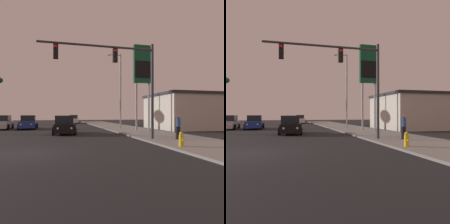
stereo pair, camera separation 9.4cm
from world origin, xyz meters
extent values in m
plane|color=black|center=(0.00, 0.00, 0.00)|extent=(120.00, 120.00, 0.00)
cube|color=gray|center=(9.50, 10.00, 0.06)|extent=(5.00, 60.00, 0.12)
cube|color=beige|center=(18.00, 13.26, 2.00)|extent=(10.00, 8.00, 4.00)
cube|color=#2D2D33|center=(18.00, 13.26, 4.15)|extent=(10.30, 8.30, 0.30)
cube|color=silver|center=(4.66, 33.84, 0.58)|extent=(1.86, 4.22, 0.80)
cube|color=black|center=(4.66, 33.99, 1.33)|extent=(1.63, 2.02, 0.70)
cylinder|color=black|center=(3.76, 32.54, 0.32)|extent=(0.24, 0.64, 0.64)
cylinder|color=black|center=(5.56, 32.54, 0.32)|extent=(0.24, 0.64, 0.64)
cylinder|color=black|center=(3.76, 35.14, 0.32)|extent=(0.24, 0.64, 0.64)
cylinder|color=black|center=(5.56, 35.14, 0.32)|extent=(0.24, 0.64, 0.64)
sphere|color=#F2EACC|center=(4.10, 31.72, 0.63)|extent=(0.18, 0.18, 0.18)
sphere|color=#F2EACC|center=(5.21, 31.72, 0.63)|extent=(0.18, 0.18, 0.18)
cube|color=#B7B7BC|center=(-4.95, 17.92, 0.58)|extent=(1.82, 4.21, 0.80)
cube|color=black|center=(-4.95, 18.07, 1.33)|extent=(1.61, 2.01, 0.70)
cylinder|color=black|center=(-4.05, 16.62, 0.32)|extent=(0.24, 0.64, 0.64)
cylinder|color=black|center=(-4.05, 19.22, 0.32)|extent=(0.24, 0.64, 0.64)
sphere|color=#F2EACC|center=(-4.40, 15.80, 0.63)|extent=(0.18, 0.18, 0.18)
cube|color=black|center=(2.02, 9.82, 0.58)|extent=(1.83, 4.21, 0.80)
cube|color=black|center=(2.02, 9.97, 1.33)|extent=(1.61, 2.01, 0.70)
cylinder|color=black|center=(1.12, 8.52, 0.32)|extent=(0.24, 0.64, 0.64)
cylinder|color=black|center=(2.92, 8.52, 0.32)|extent=(0.24, 0.64, 0.64)
cylinder|color=black|center=(1.12, 11.12, 0.32)|extent=(0.24, 0.64, 0.64)
cylinder|color=black|center=(2.92, 11.12, 0.32)|extent=(0.24, 0.64, 0.64)
sphere|color=#F2EACC|center=(1.46, 7.70, 0.63)|extent=(0.18, 0.18, 0.18)
sphere|color=#F2EACC|center=(2.58, 7.70, 0.63)|extent=(0.18, 0.18, 0.18)
cube|color=navy|center=(-1.98, 17.79, 0.58)|extent=(1.92, 4.25, 0.80)
cube|color=black|center=(-1.98, 17.94, 1.33)|extent=(1.66, 2.05, 0.70)
cylinder|color=black|center=(-2.88, 16.49, 0.32)|extent=(0.24, 0.64, 0.64)
cylinder|color=black|center=(-1.08, 16.49, 0.32)|extent=(0.24, 0.64, 0.64)
cylinder|color=black|center=(-2.88, 19.09, 0.32)|extent=(0.24, 0.64, 0.64)
cylinder|color=black|center=(-1.08, 19.09, 0.32)|extent=(0.24, 0.64, 0.64)
sphere|color=#F2EACC|center=(-2.54, 15.67, 0.63)|extent=(0.18, 0.18, 0.18)
sphere|color=#F2EACC|center=(-1.42, 15.67, 0.63)|extent=(0.18, 0.18, 0.18)
cylinder|color=#38383D|center=(7.75, 3.13, 3.37)|extent=(0.20, 0.20, 6.50)
cylinder|color=#38383D|center=(3.96, 3.13, 6.22)|extent=(7.58, 0.14, 0.14)
cube|color=black|center=(5.10, 3.13, 5.67)|extent=(0.30, 0.24, 0.90)
sphere|color=red|center=(5.10, 2.99, 5.94)|extent=(0.20, 0.20, 0.20)
cube|color=black|center=(1.31, 3.13, 5.67)|extent=(0.30, 0.24, 0.90)
sphere|color=red|center=(1.31, 2.99, 5.94)|extent=(0.20, 0.20, 0.20)
cylinder|color=#99999E|center=(8.89, 14.61, 4.62)|extent=(0.18, 0.18, 9.00)
cylinder|color=#99999E|center=(8.19, 14.61, 8.97)|extent=(1.40, 0.10, 0.10)
ellipsoid|color=silver|center=(7.49, 14.61, 8.92)|extent=(0.50, 0.24, 0.20)
cylinder|color=#99999E|center=(9.52, 10.85, 2.62)|extent=(0.20, 0.20, 5.00)
cylinder|color=#99999E|center=(10.92, 10.85, 2.62)|extent=(0.20, 0.20, 5.00)
cube|color=#0F4C2D|center=(10.22, 10.85, 7.12)|extent=(2.00, 0.40, 4.00)
cube|color=black|center=(10.22, 10.64, 6.52)|extent=(1.80, 0.03, 1.80)
cylinder|color=gold|center=(7.66, -0.58, 0.42)|extent=(0.24, 0.24, 0.60)
sphere|color=gold|center=(7.66, -0.58, 0.78)|extent=(0.20, 0.20, 0.20)
cylinder|color=gold|center=(7.66, -0.75, 0.45)|extent=(0.08, 0.10, 0.08)
cylinder|color=#23232D|center=(9.18, 2.36, 0.54)|extent=(0.16, 0.16, 0.85)
cylinder|color=#23232D|center=(9.36, 2.36, 0.54)|extent=(0.16, 0.16, 0.85)
cylinder|color=#334C99|center=(9.27, 2.36, 1.27)|extent=(0.32, 0.32, 0.60)
sphere|color=tan|center=(9.27, 2.36, 1.68)|extent=(0.22, 0.22, 0.22)
camera|label=1|loc=(1.36, -10.71, 1.78)|focal=35.00mm
camera|label=2|loc=(1.45, -10.73, 1.78)|focal=35.00mm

